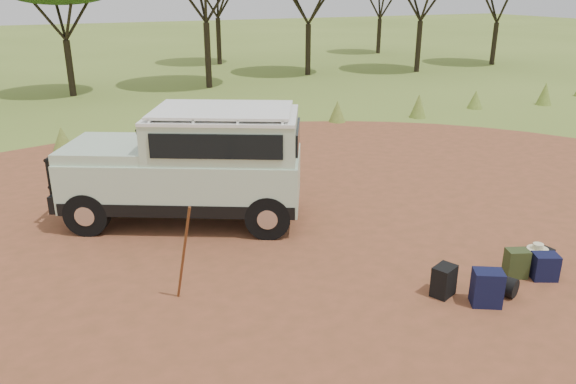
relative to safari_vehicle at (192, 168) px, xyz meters
name	(u,v)px	position (x,y,z in m)	size (l,w,h in m)	color
ground	(290,266)	(0.92, -2.64, -1.11)	(140.00, 140.00, 0.00)	olive
dirt_clearing	(290,265)	(0.92, -2.64, -1.11)	(23.00, 23.00, 0.01)	brown
grass_fringe	(173,130)	(1.03, 6.03, -0.71)	(36.60, 1.60, 0.90)	olive
safari_vehicle	(192,168)	(0.00, 0.00, 0.00)	(5.02, 3.78, 2.30)	#B8D4B5
walking_staff	(184,254)	(-0.98, -3.05, -0.31)	(0.04, 0.04, 1.65)	brown
backpack_black	(444,281)	(2.66, -4.50, -0.86)	(0.36, 0.27, 0.50)	black
backpack_navy	(487,288)	(3.07, -4.98, -0.83)	(0.43, 0.31, 0.56)	black
backpack_olive	(516,264)	(4.12, -4.52, -0.87)	(0.35, 0.25, 0.49)	#2F3A1A
duffel_navy	(545,267)	(4.49, -4.76, -0.89)	(0.39, 0.29, 0.44)	black
hard_case	(536,259)	(4.66, -4.44, -0.94)	(0.50, 0.35, 0.35)	black
stuff_sack	(506,286)	(3.54, -4.89, -0.96)	(0.31, 0.31, 0.31)	black
safari_hat	(538,247)	(4.66, -4.44, -0.72)	(0.35, 0.35, 0.10)	beige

